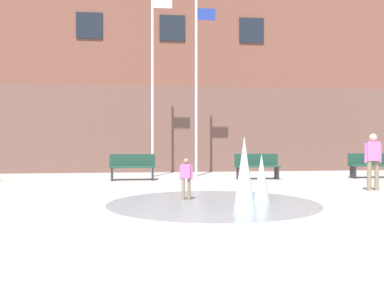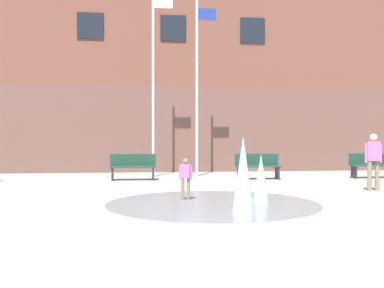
{
  "view_description": "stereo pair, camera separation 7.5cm",
  "coord_description": "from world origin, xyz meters",
  "views": [
    {
      "loc": [
        -1.51,
        -5.25,
        1.46
      ],
      "look_at": [
        0.06,
        7.54,
        1.3
      ],
      "focal_mm": 42.0,
      "sensor_mm": 36.0,
      "label": 1
    },
    {
      "loc": [
        -1.44,
        -5.26,
        1.46
      ],
      "look_at": [
        0.06,
        7.54,
        1.3
      ],
      "focal_mm": 42.0,
      "sensor_mm": 36.0,
      "label": 2
    }
  ],
  "objects": [
    {
      "name": "library_building",
      "position": [
        0.0,
        17.12,
        4.13
      ],
      "size": [
        36.0,
        6.05,
        8.27
      ],
      "color": "brown",
      "rests_on": "ground"
    },
    {
      "name": "child_with_pink_shirt",
      "position": [
        -0.36,
        5.31,
        0.58
      ],
      "size": [
        0.31,
        0.19,
        0.99
      ],
      "rotation": [
        0.0,
        0.0,
        2.8
      ],
      "color": "#89755B",
      "rests_on": "ground"
    },
    {
      "name": "ground_plane",
      "position": [
        0.0,
        0.0,
        0.0
      ],
      "size": [
        100.0,
        100.0,
        0.0
      ],
      "primitive_type": "plane",
      "color": "gray"
    },
    {
      "name": "adult_near_bench",
      "position": [
        5.03,
        6.56,
        0.93
      ],
      "size": [
        0.5,
        0.28,
        1.59
      ],
      "rotation": [
        0.0,
        0.0,
        2.89
      ],
      "color": "#89755B",
      "rests_on": "ground"
    },
    {
      "name": "flagpole_right",
      "position": [
        0.79,
        11.94,
        3.68
      ],
      "size": [
        0.8,
        0.1,
        6.89
      ],
      "color": "silver",
      "rests_on": "ground"
    },
    {
      "name": "splash_fountain",
      "position": [
        0.67,
        4.15,
        0.49
      ],
      "size": [
        4.76,
        4.76,
        1.51
      ],
      "color": "gray",
      "rests_on": "ground"
    },
    {
      "name": "park_bench_under_right_flagpole",
      "position": [
        2.76,
        10.38,
        0.48
      ],
      "size": [
        1.6,
        0.44,
        0.91
      ],
      "color": "#28282D",
      "rests_on": "ground"
    },
    {
      "name": "park_bench_near_trashcan",
      "position": [
        7.04,
        10.39,
        0.48
      ],
      "size": [
        1.6,
        0.44,
        0.91
      ],
      "color": "#28282D",
      "rests_on": "ground"
    },
    {
      "name": "flagpole_left",
      "position": [
        -0.89,
        11.94,
        3.89
      ],
      "size": [
        0.8,
        0.1,
        7.29
      ],
      "color": "silver",
      "rests_on": "ground"
    },
    {
      "name": "park_bench_center",
      "position": [
        -1.68,
        10.55,
        0.48
      ],
      "size": [
        1.6,
        0.44,
        0.91
      ],
      "color": "#28282D",
      "rests_on": "ground"
    }
  ]
}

